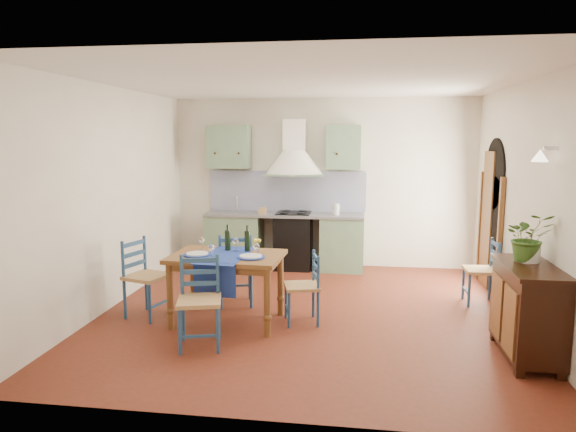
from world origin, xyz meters
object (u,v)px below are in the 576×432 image
object	(u,v)px
potted_plant	(529,237)
dining_table	(227,263)
chair_near	(200,301)
sideboard	(527,308)

from	to	relation	value
potted_plant	dining_table	bearing A→B (deg)	172.99
dining_table	chair_near	world-z (taller)	dining_table
sideboard	potted_plant	size ratio (longest dim) A/B	2.14
potted_plant	chair_near	bearing A→B (deg)	-174.28
chair_near	potted_plant	world-z (taller)	potted_plant
potted_plant	sideboard	bearing A→B (deg)	-97.03
chair_near	potted_plant	xyz separation A→B (m)	(3.28, 0.33, 0.69)
sideboard	potted_plant	xyz separation A→B (m)	(0.02, 0.18, 0.67)
dining_table	sideboard	world-z (taller)	dining_table
chair_near	sideboard	distance (m)	3.26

